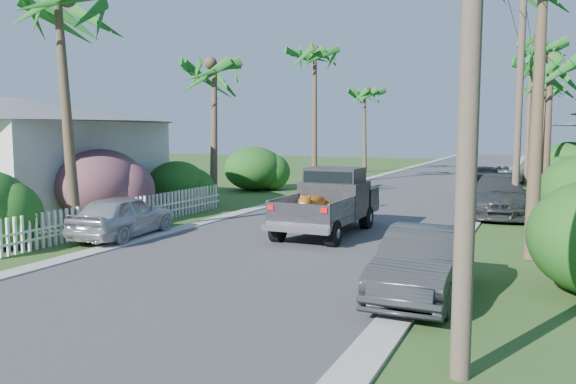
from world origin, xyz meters
The scene contains 28 objects.
ground centered at (0.00, 0.00, 0.00)m, with size 120.00×120.00×0.00m, color #31531F.
road centered at (0.00, 25.00, 0.01)m, with size 8.00×100.00×0.02m, color #38383A.
curb_left centered at (-4.30, 25.00, 0.03)m, with size 0.60×100.00×0.06m, color #A5A39E.
curb_right centered at (4.30, 25.00, 0.03)m, with size 0.60×100.00×0.06m, color #A5A39E.
pickup_truck centered at (0.39, 7.42, 1.01)m, with size 1.98×5.12×2.06m.
parked_car_rn centered at (4.46, 1.41, 0.66)m, with size 1.40×4.03×1.33m, color #2B2D2F.
parked_car_rm centered at (5.00, 13.49, 0.76)m, with size 2.12×5.22×1.52m, color #323637.
parked_car_rf centered at (3.83, 19.61, 0.79)m, with size 1.87×4.64×1.58m, color black.
parked_car_rd centered at (4.43, 27.02, 0.60)m, with size 1.99×4.32×1.20m, color silver.
parked_car_ln centered at (-5.00, 3.88, 0.66)m, with size 1.56×3.87×1.32m, color #B7B9BE.
palm_l_a centered at (-6.20, 3.00, 6.93)m, with size 4.40×4.40×8.20m.
palm_l_b centered at (-6.80, 12.00, 6.15)m, with size 4.40×4.40×7.40m.
palm_l_c centered at (-6.00, 22.00, 7.91)m, with size 4.40×4.40×9.20m.
palm_l_d centered at (-6.50, 34.00, 6.44)m, with size 4.40×4.40×7.70m.
palm_r_b centered at (6.60, 15.00, 5.95)m, with size 4.40×4.40×7.20m.
palm_r_c centered at (6.20, 26.00, 8.11)m, with size 4.40×4.40×9.40m.
palm_r_d centered at (6.50, 40.00, 6.74)m, with size 4.40×4.40×8.00m.
shrub_l_b centered at (-7.80, 6.00, 1.30)m, with size 3.00×3.30×2.60m, color #AA186A.
shrub_l_c centered at (-7.40, 10.00, 1.00)m, with size 2.40×2.64×2.00m, color #154A17.
shrub_l_d centered at (-8.00, 18.00, 1.20)m, with size 3.20×3.52×2.40m, color #154A17.
shrub_r_c centered at (7.50, 20.00, 1.05)m, with size 2.60×2.86×2.10m, color #154A17.
shrub_r_d centered at (8.00, 30.00, 1.30)m, with size 3.20×3.52×2.60m, color #154A17.
picket_fence centered at (-6.00, 5.50, 0.50)m, with size 0.10×11.00×1.00m, color white.
house_left centered at (-13.00, 7.00, 2.12)m, with size 9.00×8.00×4.60m.
utility_pole_a centered at (5.60, -2.00, 4.60)m, with size 1.60×0.26×9.00m.
utility_pole_b centered at (5.60, 13.00, 4.60)m, with size 1.60×0.26×9.00m.
utility_pole_c centered at (5.60, 28.00, 4.60)m, with size 1.60×0.26×9.00m.
utility_pole_d centered at (5.60, 43.00, 4.60)m, with size 1.60×0.26×9.00m.
Camera 1 is at (6.46, -9.33, 3.19)m, focal length 35.00 mm.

